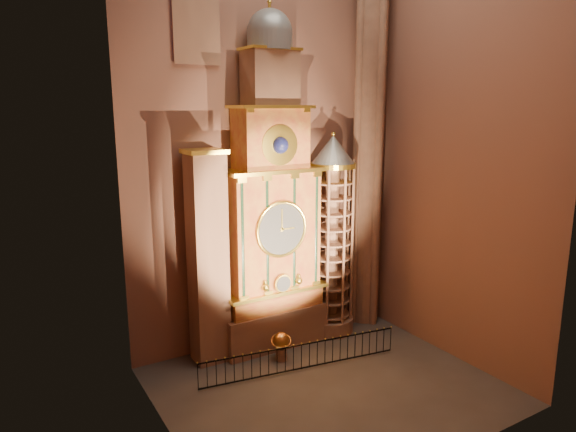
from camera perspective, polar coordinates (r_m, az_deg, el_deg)
floor at (r=23.85m, az=4.40°, el=-18.35°), size 14.00×14.00×0.00m
wall_back at (r=25.70m, az=-3.08°, el=9.68°), size 22.00×0.00×22.00m
wall_left at (r=17.45m, az=-14.27°, el=8.22°), size 0.00×22.00×22.00m
wall_right at (r=25.35m, az=17.99°, el=9.09°), size 0.00×22.00×22.00m
astronomical_clock at (r=25.35m, az=-1.87°, el=-0.20°), size 5.60×2.41×16.70m
portrait_tower at (r=24.32m, az=-8.89°, el=-4.59°), size 1.80×1.60×10.20m
stair_turret at (r=27.30m, az=4.85°, el=-2.39°), size 2.50×2.50×10.80m
gothic_pier at (r=28.30m, az=9.04°, el=9.77°), size 2.04×2.04×22.00m
stained_glass_window at (r=24.66m, az=-10.24°, el=22.26°), size 2.20×0.14×5.20m
celestial_globe at (r=25.51m, az=-0.77°, el=-14.00°), size 1.27×1.24×1.42m
iron_railing at (r=24.70m, az=1.51°, el=-15.38°), size 9.61×1.56×1.25m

